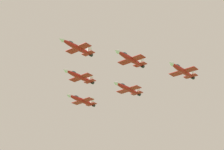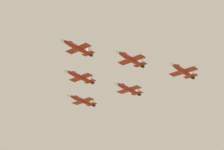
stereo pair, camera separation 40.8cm
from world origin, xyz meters
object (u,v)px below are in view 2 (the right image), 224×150
jet_left_outer (182,70)px  jet_slot_rear (128,89)px  jet_left_wingman (130,59)px  jet_right_wingman (79,77)px  jet_right_outer (82,100)px  jet_lead (77,47)px

jet_left_outer → jet_slot_rear: jet_left_outer is taller
jet_left_outer → jet_slot_rear: size_ratio=1.03×
jet_left_wingman → jet_left_outer: size_ratio=0.99×
jet_right_wingman → jet_left_outer: 45.58m
jet_right_wingman → jet_right_outer: size_ratio=0.97×
jet_lead → jet_left_outer: 44.04m
jet_left_outer → jet_right_outer: bearing=-91.1°
jet_lead → jet_right_wingman: bearing=-139.2°
jet_lead → jet_left_outer: bearing=140.0°
jet_lead → jet_right_wingman: size_ratio=0.99×
jet_left_wingman → jet_left_outer: bearing=138.9°
jet_lead → jet_left_outer: size_ratio=0.95×
jet_left_wingman → jet_slot_rear: bearing=-140.4°
jet_slot_rear → jet_left_outer: bearing=90.1°
jet_left_outer → jet_right_outer: jet_right_outer is taller
jet_right_wingman → jet_left_outer: (5.78, 45.07, -3.56)m
jet_left_wingman → jet_left_outer: jet_left_wingman is taller
jet_right_outer → jet_right_wingman: bearing=40.8°
jet_right_wingman → jet_right_outer: jet_right_wingman is taller
jet_lead → jet_slot_rear: (-29.10, 15.94, -7.27)m
jet_left_wingman → jet_slot_rear: (-21.32, -4.40, -4.11)m
jet_slot_rear → jet_right_outer: bearing=-89.9°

